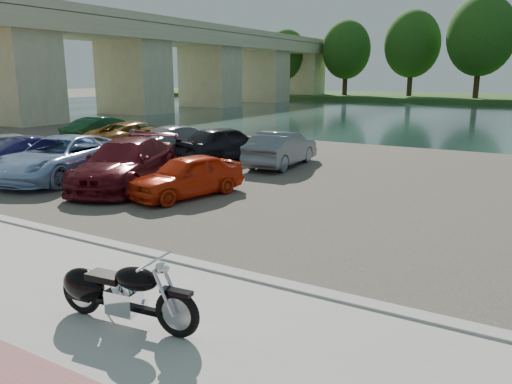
% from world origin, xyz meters
% --- Properties ---
extents(ground, '(200.00, 200.00, 0.00)m').
position_xyz_m(ground, '(0.00, 0.00, 0.00)').
color(ground, '#595447').
rests_on(ground, ground).
extents(promenade, '(60.00, 6.00, 0.10)m').
position_xyz_m(promenade, '(0.00, -1.00, 0.05)').
color(promenade, '#ABA7A1').
rests_on(promenade, ground).
extents(kerb, '(60.00, 0.30, 0.14)m').
position_xyz_m(kerb, '(0.00, 2.00, 0.07)').
color(kerb, '#ABA7A1').
rests_on(kerb, ground).
extents(parking_lot, '(60.00, 18.00, 0.04)m').
position_xyz_m(parking_lot, '(0.00, 11.00, 0.02)').
color(parking_lot, '#454038').
rests_on(parking_lot, ground).
extents(river, '(120.00, 40.00, 0.00)m').
position_xyz_m(river, '(0.00, 40.00, 0.00)').
color(river, '#192D2C').
rests_on(river, ground).
extents(far_bank, '(120.00, 24.00, 0.60)m').
position_xyz_m(far_bank, '(0.00, 72.00, 0.30)').
color(far_bank, '#224C1B').
rests_on(far_bank, ground).
extents(bridge, '(7.00, 56.00, 8.55)m').
position_xyz_m(bridge, '(-28.00, 41.02, 5.52)').
color(bridge, tan).
rests_on(bridge, ground).
extents(motorcycle, '(2.33, 0.75, 1.05)m').
position_xyz_m(motorcycle, '(0.56, -0.33, 0.56)').
color(motorcycle, black).
rests_on(motorcycle, promenade).
extents(car_1, '(2.62, 4.13, 1.29)m').
position_xyz_m(car_1, '(-10.82, 6.12, 0.68)').
color(car_1, '#191542').
rests_on(car_1, parking_lot).
extents(car_2, '(3.42, 5.64, 1.46)m').
position_xyz_m(car_2, '(-8.67, 6.19, 0.77)').
color(car_2, '#97B3DC').
rests_on(car_2, parking_lot).
extents(car_3, '(3.72, 5.53, 1.49)m').
position_xyz_m(car_3, '(-5.91, 6.44, 0.78)').
color(car_3, '#500B14').
rests_on(car_3, parking_lot).
extents(car_4, '(2.28, 3.86, 1.23)m').
position_xyz_m(car_4, '(-3.41, 6.36, 0.66)').
color(car_4, red).
rests_on(car_4, parking_lot).
extents(car_5, '(2.15, 4.62, 1.47)m').
position_xyz_m(car_5, '(-13.44, 12.76, 0.77)').
color(car_5, '#0E361B').
rests_on(car_5, parking_lot).
extents(car_6, '(3.03, 5.27, 1.38)m').
position_xyz_m(car_6, '(-10.95, 12.35, 0.73)').
color(car_6, '#965B22').
rests_on(car_6, parking_lot).
extents(car_7, '(2.36, 4.74, 1.32)m').
position_xyz_m(car_7, '(-8.43, 12.41, 0.70)').
color(car_7, gray).
rests_on(car_7, parking_lot).
extents(car_8, '(3.09, 4.58, 1.45)m').
position_xyz_m(car_8, '(-5.94, 12.21, 0.76)').
color(car_8, black).
rests_on(car_8, parking_lot).
extents(car_9, '(1.68, 4.21, 1.36)m').
position_xyz_m(car_9, '(-3.35, 12.21, 0.72)').
color(car_9, slate).
rests_on(car_9, parking_lot).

